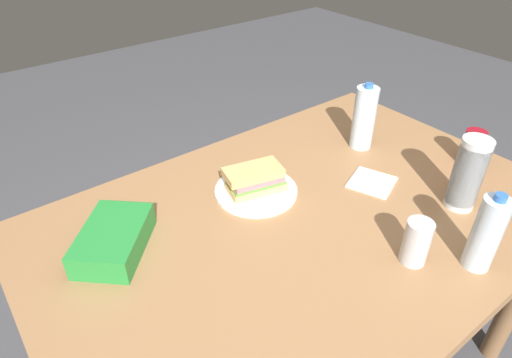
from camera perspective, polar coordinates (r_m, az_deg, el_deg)
name	(u,v)px	position (r m, az deg, el deg)	size (l,w,h in m)	color
dining_table	(304,239)	(1.33, 6.19, -7.77)	(1.50, 1.01, 0.77)	#9E7047
paper_plate	(256,191)	(1.34, 0.00, -1.54)	(0.25, 0.25, 0.01)	white
sandwich	(255,179)	(1.31, -0.12, 0.02)	(0.20, 0.13, 0.08)	#DBB26B
soda_can_red	(472,148)	(1.62, 26.24, 3.66)	(0.07, 0.07, 0.12)	maroon
chip_bag	(114,240)	(1.19, -18.00, -7.48)	(0.23, 0.15, 0.07)	#268C38
water_bottle_tall	(486,234)	(1.18, 27.72, -6.30)	(0.07, 0.07, 0.22)	silver
plastic_cup_stack	(468,174)	(1.37, 25.78, 0.59)	(0.08, 0.08, 0.22)	silver
water_bottle_spare	(364,118)	(1.57, 13.83, 7.73)	(0.08, 0.08, 0.24)	silver
soda_can_silver	(416,242)	(1.16, 20.08, -7.70)	(0.07, 0.07, 0.12)	silver
paper_napkin	(372,182)	(1.43, 14.81, -0.41)	(0.13, 0.13, 0.01)	white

